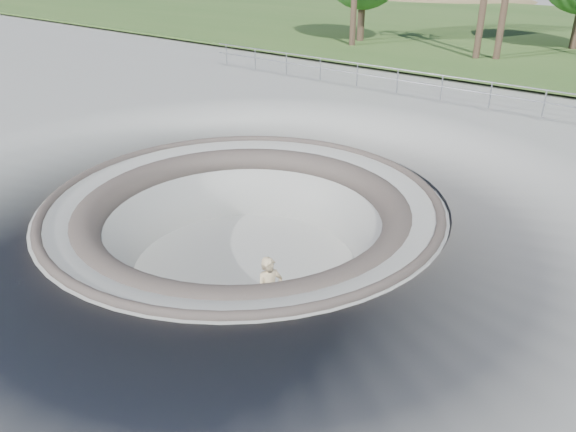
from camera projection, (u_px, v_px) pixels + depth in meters
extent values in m
plane|color=gray|center=(243.00, 200.00, 14.53)|extent=(180.00, 180.00, 0.00)
torus|color=gray|center=(246.00, 266.00, 15.41)|extent=(14.00, 14.00, 4.00)
cylinder|color=gray|center=(246.00, 265.00, 15.39)|extent=(6.60, 6.60, 0.10)
torus|color=#4A413B|center=(243.00, 201.00, 14.53)|extent=(10.24, 10.24, 0.24)
torus|color=#4A413B|center=(244.00, 216.00, 14.73)|extent=(8.91, 8.91, 0.81)
cube|color=#335421|center=(576.00, 35.00, 38.45)|extent=(180.00, 36.00, 0.12)
ellipsoid|color=olive|center=(414.00, 54.00, 68.39)|extent=(50.40, 36.00, 23.40)
cylinder|color=gray|center=(443.00, 75.00, 22.49)|extent=(25.00, 0.05, 0.05)
cylinder|color=gray|center=(442.00, 87.00, 22.69)|extent=(25.00, 0.05, 0.05)
cube|color=olive|center=(270.00, 324.00, 12.82)|extent=(0.82, 0.26, 0.02)
cylinder|color=#ACACB1|center=(270.00, 325.00, 12.84)|extent=(0.04, 0.17, 0.04)
cylinder|color=#ACACB1|center=(270.00, 325.00, 12.84)|extent=(0.04, 0.17, 0.04)
cylinder|color=silver|center=(270.00, 325.00, 12.84)|extent=(0.06, 0.03, 0.06)
cylinder|color=silver|center=(270.00, 325.00, 12.84)|extent=(0.06, 0.03, 0.06)
cylinder|color=silver|center=(270.00, 325.00, 12.84)|extent=(0.06, 0.03, 0.06)
cylinder|color=silver|center=(270.00, 325.00, 12.84)|extent=(0.06, 0.03, 0.06)
imported|color=tan|center=(270.00, 292.00, 12.44)|extent=(0.62, 0.73, 1.71)
cylinder|color=brown|center=(362.00, 4.00, 34.85)|extent=(0.44, 0.44, 4.65)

